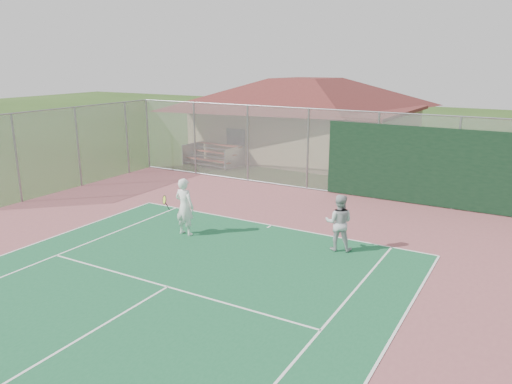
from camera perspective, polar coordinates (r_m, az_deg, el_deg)
back_fence at (r=20.47m, az=13.88°, el=3.72°), size 20.08×0.11×3.53m
side_fence_left at (r=23.34m, az=-19.67°, el=4.84°), size 0.08×9.00×3.50m
clubhouse at (r=28.79m, az=5.66°, el=9.31°), size 12.65×8.74×5.31m
bleachers at (r=26.78m, az=-4.93°, el=4.29°), size 2.92×1.89×1.06m
player_white_front at (r=16.08m, az=-8.19°, el=-1.72°), size 1.09×0.68×1.86m
player_grey_back at (r=14.86m, az=9.45°, el=-3.53°), size 0.97×0.85×1.70m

